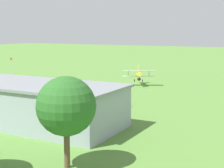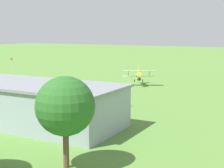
% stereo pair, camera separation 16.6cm
% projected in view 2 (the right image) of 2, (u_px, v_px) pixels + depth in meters
% --- Properties ---
extents(ground_plane, '(400.00, 400.00, 0.00)m').
position_uv_depth(ground_plane, '(125.00, 86.00, 83.23)').
color(ground_plane, '#568438').
extents(hangar, '(25.27, 11.53, 5.81)m').
position_uv_depth(hangar, '(34.00, 104.00, 48.87)').
color(hangar, '#99A3AD').
rests_on(hangar, ground_plane).
extents(biplane, '(7.77, 7.15, 3.98)m').
position_uv_depth(biplane, '(139.00, 74.00, 83.28)').
color(biplane, yellow).
extents(car_green, '(2.01, 4.48, 1.67)m').
position_uv_depth(car_green, '(9.00, 96.00, 65.13)').
color(car_green, '#1E6B38').
rests_on(car_green, ground_plane).
extents(person_by_parked_cars, '(0.43, 0.43, 1.78)m').
position_uv_depth(person_by_parked_cars, '(105.00, 99.00, 62.11)').
color(person_by_parked_cars, orange).
rests_on(person_by_parked_cars, ground_plane).
extents(person_at_fence_line, '(0.51, 0.51, 1.55)m').
position_uv_depth(person_at_fence_line, '(48.00, 97.00, 64.80)').
color(person_at_fence_line, beige).
rests_on(person_at_fence_line, ground_plane).
extents(person_watching_takeoff, '(0.54, 0.54, 1.72)m').
position_uv_depth(person_watching_takeoff, '(52.00, 95.00, 66.39)').
color(person_watching_takeoff, navy).
rests_on(person_watching_takeoff, ground_plane).
extents(person_beside_truck, '(0.49, 0.49, 1.76)m').
position_uv_depth(person_beside_truck, '(127.00, 102.00, 60.23)').
color(person_beside_truck, orange).
rests_on(person_beside_truck, ground_plane).
extents(person_near_hangar_door, '(0.39, 0.39, 1.78)m').
position_uv_depth(person_near_hangar_door, '(71.00, 98.00, 63.34)').
color(person_near_hangar_door, '#33723F').
rests_on(person_near_hangar_door, ground_plane).
extents(tree_by_windsock, '(5.64, 5.64, 8.81)m').
position_uv_depth(tree_by_windsock, '(65.00, 106.00, 32.89)').
color(tree_by_windsock, brown).
rests_on(tree_by_windsock, ground_plane).
extents(windsock, '(1.47, 1.03, 5.55)m').
position_uv_depth(windsock, '(11.00, 60.00, 96.38)').
color(windsock, silver).
rests_on(windsock, ground_plane).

